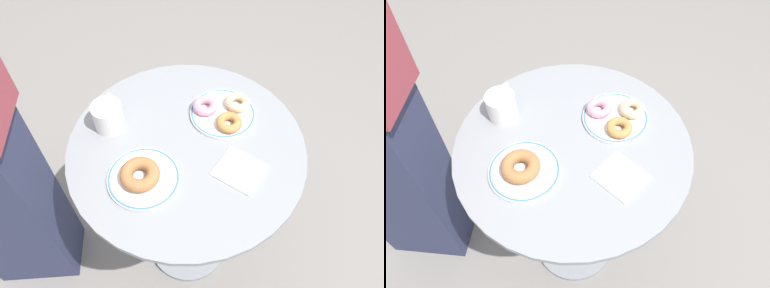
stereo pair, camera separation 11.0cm
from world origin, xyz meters
TOP-DOWN VIEW (x-y plane):
  - ground_plane at (0.00, 0.00)m, footprint 7.00×7.00m
  - cafe_table at (0.00, 0.00)m, footprint 0.71×0.71m
  - plate_left at (-0.17, -0.02)m, footprint 0.20×0.20m
  - plate_right at (0.17, 0.02)m, footprint 0.21×0.21m
  - donut_cinnamon at (-0.17, -0.01)m, footprint 0.15×0.15m
  - donut_glazed at (0.22, 0.02)m, footprint 0.11×0.11m
  - donut_pink_frosted at (0.13, 0.07)m, footprint 0.10×0.10m
  - donut_old_fashioned at (0.14, -0.03)m, footprint 0.11×0.11m
  - paper_napkin at (0.06, -0.16)m, footprint 0.15×0.16m
  - coffee_mug at (-0.13, 0.21)m, footprint 0.10×0.12m

SIDE VIEW (x-z plane):
  - ground_plane at x=0.00m, z-range -0.02..0.00m
  - cafe_table at x=0.00m, z-range 0.16..0.94m
  - paper_napkin at x=0.06m, z-range 0.77..0.78m
  - plate_left at x=-0.17m, z-range 0.77..0.79m
  - plate_right at x=0.17m, z-range 0.77..0.79m
  - donut_glazed at x=0.22m, z-range 0.79..0.81m
  - donut_pink_frosted at x=0.13m, z-range 0.79..0.81m
  - donut_old_fashioned at x=0.14m, z-range 0.79..0.81m
  - donut_cinnamon at x=-0.17m, z-range 0.79..0.82m
  - coffee_mug at x=-0.13m, z-range 0.77..0.86m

